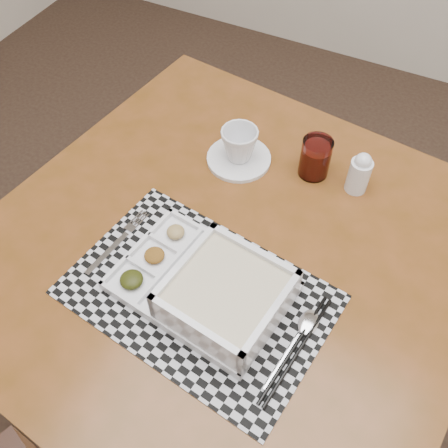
% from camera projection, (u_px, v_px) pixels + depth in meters
% --- Properties ---
extents(dining_table, '(1.09, 1.09, 0.73)m').
position_uv_depth(dining_table, '(230.00, 267.00, 1.07)').
color(dining_table, '#50300E').
rests_on(dining_table, ground).
extents(placemat, '(0.52, 0.38, 0.00)m').
position_uv_depth(placemat, '(198.00, 294.00, 0.95)').
color(placemat, '#AEAFB6').
rests_on(placemat, dining_table).
extents(serving_tray, '(0.35, 0.26, 0.09)m').
position_uv_depth(serving_tray, '(219.00, 294.00, 0.90)').
color(serving_tray, silver).
rests_on(serving_tray, placemat).
extents(fork, '(0.04, 0.19, 0.00)m').
position_uv_depth(fork, '(118.00, 240.00, 1.02)').
color(fork, silver).
rests_on(fork, placemat).
extents(spoon, '(0.04, 0.18, 0.01)m').
position_uv_depth(spoon, '(305.00, 328.00, 0.90)').
color(spoon, silver).
rests_on(spoon, placemat).
extents(chopsticks, '(0.05, 0.24, 0.01)m').
position_uv_depth(chopsticks, '(296.00, 349.00, 0.87)').
color(chopsticks, black).
rests_on(chopsticks, placemat).
extents(saucer, '(0.15, 0.15, 0.01)m').
position_uv_depth(saucer, '(239.00, 159.00, 1.16)').
color(saucer, silver).
rests_on(saucer, dining_table).
extents(cup, '(0.09, 0.09, 0.08)m').
position_uv_depth(cup, '(239.00, 144.00, 1.13)').
color(cup, silver).
rests_on(cup, saucer).
extents(juice_glass, '(0.07, 0.07, 0.09)m').
position_uv_depth(juice_glass, '(315.00, 159.00, 1.11)').
color(juice_glass, white).
rests_on(juice_glass, dining_table).
extents(creamer_bottle, '(0.05, 0.05, 0.10)m').
position_uv_depth(creamer_bottle, '(359.00, 173.00, 1.07)').
color(creamer_bottle, silver).
rests_on(creamer_bottle, dining_table).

